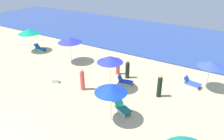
# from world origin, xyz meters

# --- Properties ---
(ocean) EXTENTS (60.00, 14.39, 0.12)m
(ocean) POSITION_xyz_m (0.00, 22.81, 0.06)
(ocean) COLOR #2E4A92
(ocean) RESTS_ON ground_plane
(umbrella_0) EXTENTS (1.96, 1.96, 2.74)m
(umbrella_0) POSITION_xyz_m (2.12, 8.66, 2.49)
(umbrella_0) COLOR silver
(umbrella_0) RESTS_ON ground_plane
(lounge_chair_0_0) EXTENTS (1.29, 0.85, 0.70)m
(lounge_chair_0_0) POSITION_xyz_m (2.71, 9.92, 0.24)
(lounge_chair_0_0) COLOR silver
(lounge_chair_0_0) RESTS_ON ground_plane
(lounge_chair_0_1) EXTENTS (1.50, 0.71, 0.65)m
(lounge_chair_0_1) POSITION_xyz_m (2.49, 7.39, 0.24)
(lounge_chair_0_1) COLOR silver
(lounge_chair_0_1) RESTS_ON ground_plane
(umbrella_2) EXTENTS (2.31, 2.31, 2.49)m
(umbrella_2) POSITION_xyz_m (-9.55, 11.05, 2.23)
(umbrella_2) COLOR silver
(umbrella_2) RESTS_ON ground_plane
(lounge_chair_2_0) EXTENTS (1.44, 0.64, 0.67)m
(lounge_chair_2_0) POSITION_xyz_m (-8.91, 11.65, 0.23)
(lounge_chair_2_0) COLOR silver
(lounge_chair_2_0) RESTS_ON ground_plane
(umbrella_3) EXTENTS (1.94, 1.94, 2.31)m
(umbrella_3) POSITION_xyz_m (8.48, 12.61, 2.09)
(umbrella_3) COLOR silver
(umbrella_3) RESTS_ON ground_plane
(lounge_chair_3_0) EXTENTS (1.39, 0.86, 0.70)m
(lounge_chair_3_0) POSITION_xyz_m (7.41, 12.35, 0.27)
(lounge_chair_3_0) COLOR silver
(lounge_chair_3_0) RESTS_ON ground_plane
(umbrella_4) EXTENTS (2.31, 2.31, 2.50)m
(umbrella_4) POSITION_xyz_m (-3.86, 11.08, 2.25)
(umbrella_4) COLOR silver
(umbrella_4) RESTS_ON ground_plane
(umbrella_5) EXTENTS (1.97, 1.97, 2.51)m
(umbrella_5) POSITION_xyz_m (4.17, 5.49, 2.25)
(umbrella_5) COLOR silver
(umbrella_5) RESTS_ON ground_plane
(lounge_chair_5_0) EXTENTS (1.40, 1.08, 0.74)m
(lounge_chair_5_0) POSITION_xyz_m (4.39, 6.56, 0.29)
(lounge_chair_5_0) COLOR silver
(lounge_chair_5_0) RESTS_ON ground_plane
(beachgoer_0) EXTENTS (0.48, 0.48, 1.71)m
(beachgoer_0) POSITION_xyz_m (0.38, 7.46, 0.80)
(beachgoer_0) COLOR #EA4E51
(beachgoer_0) RESTS_ON ground_plane
(beachgoer_1) EXTENTS (0.44, 0.44, 1.74)m
(beachgoer_1) POSITION_xyz_m (5.74, 9.59, 0.82)
(beachgoer_1) COLOR black
(beachgoer_1) RESTS_ON ground_plane
(beachgoer_2) EXTENTS (0.48, 0.48, 1.58)m
(beachgoer_2) POSITION_xyz_m (1.35, 11.16, 0.74)
(beachgoer_2) COLOR #D54C3A
(beachgoer_2) RESTS_ON ground_plane
(beachgoer_3) EXTENTS (0.47, 0.47, 1.56)m
(beachgoer_3) POSITION_xyz_m (2.39, 10.96, 0.72)
(beachgoer_3) COLOR black
(beachgoer_3) RESTS_ON ground_plane
(cooler_box_0) EXTENTS (0.62, 0.59, 0.34)m
(cooler_box_0) POSITION_xyz_m (-2.20, 7.14, 0.17)
(cooler_box_0) COLOR white
(cooler_box_0) RESTS_ON ground_plane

